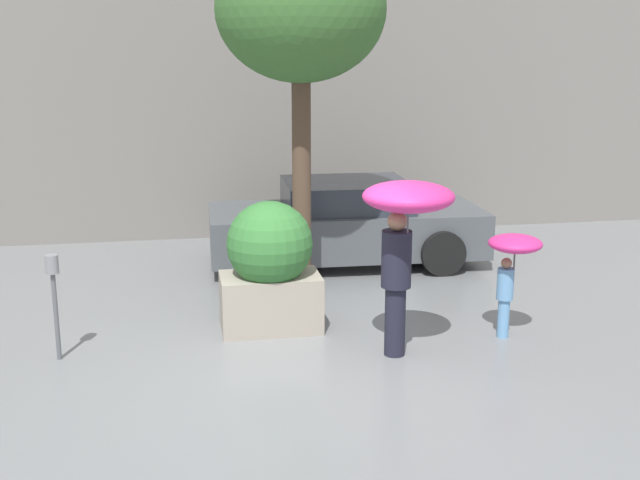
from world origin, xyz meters
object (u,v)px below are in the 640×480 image
at_px(person_child, 513,256).
at_px(parked_car_near, 346,224).
at_px(planter_box, 270,264).
at_px(street_tree, 301,13).
at_px(person_adult, 405,221).
at_px(parking_meter, 54,284).

distance_m(person_child, parked_car_near, 3.80).
relative_size(planter_box, street_tree, 0.33).
bearing_deg(person_child, person_adult, -127.26).
bearing_deg(planter_box, parking_meter, -167.43).
height_order(person_adult, parked_car_near, person_adult).
relative_size(person_adult, street_tree, 0.42).
height_order(planter_box, parking_meter, planter_box).
bearing_deg(person_child, parked_car_near, 146.44).
distance_m(planter_box, person_adult, 1.88).
relative_size(person_adult, parked_car_near, 0.46).
distance_m(person_adult, parking_meter, 3.79).
distance_m(person_adult, parked_car_near, 4.07).
distance_m(planter_box, street_tree, 3.21).
bearing_deg(planter_box, person_adult, -41.67).
xyz_separation_m(planter_box, parking_meter, (-2.38, -0.53, 0.04)).
bearing_deg(parking_meter, planter_box, 12.57).
bearing_deg(parked_car_near, person_child, -160.01).
relative_size(person_adult, parking_meter, 1.66).
height_order(person_adult, street_tree, street_tree).
distance_m(person_adult, person_child, 1.54).
distance_m(parked_car_near, parking_meter, 5.14).
bearing_deg(street_tree, planter_box, -115.28).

